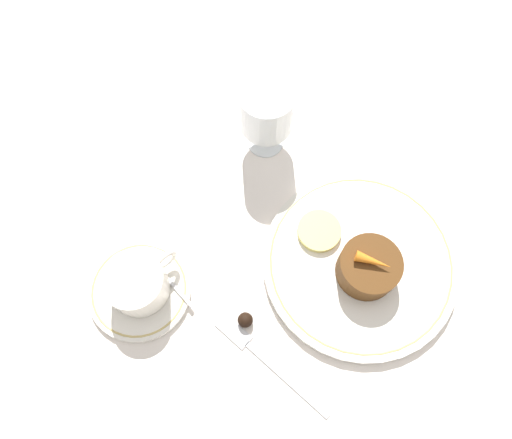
{
  "coord_description": "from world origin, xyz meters",
  "views": [
    {
      "loc": [
        -0.22,
        -0.09,
        0.69
      ],
      "look_at": [
        -0.06,
        0.09,
        0.04
      ],
      "focal_mm": 35.0,
      "sensor_mm": 36.0,
      "label": 1
    }
  ],
  "objects_px": {
    "wine_glass": "(267,112)",
    "dessert_cake": "(368,268)",
    "fork": "(260,355)",
    "coffee_cup": "(137,283)",
    "dinner_plate": "(360,263)"
  },
  "relations": [
    {
      "from": "fork",
      "to": "dessert_cake",
      "type": "xyz_separation_m",
      "value": [
        0.18,
        -0.01,
        0.03
      ]
    },
    {
      "from": "dinner_plate",
      "to": "wine_glass",
      "type": "height_order",
      "value": "wine_glass"
    },
    {
      "from": "coffee_cup",
      "to": "wine_glass",
      "type": "height_order",
      "value": "wine_glass"
    },
    {
      "from": "wine_glass",
      "to": "dessert_cake",
      "type": "xyz_separation_m",
      "value": [
        -0.04,
        -0.25,
        -0.05
      ]
    },
    {
      "from": "dessert_cake",
      "to": "fork",
      "type": "bearing_deg",
      "value": 175.64
    },
    {
      "from": "dessert_cake",
      "to": "coffee_cup",
      "type": "bearing_deg",
      "value": 142.76
    },
    {
      "from": "dinner_plate",
      "to": "coffee_cup",
      "type": "relative_size",
      "value": 2.56
    },
    {
      "from": "dessert_cake",
      "to": "wine_glass",
      "type": "bearing_deg",
      "value": 81.19
    },
    {
      "from": "fork",
      "to": "dinner_plate",
      "type": "bearing_deg",
      "value": -0.01
    },
    {
      "from": "dinner_plate",
      "to": "wine_glass",
      "type": "distance_m",
      "value": 0.25
    },
    {
      "from": "wine_glass",
      "to": "dessert_cake",
      "type": "distance_m",
      "value": 0.26
    },
    {
      "from": "dinner_plate",
      "to": "fork",
      "type": "xyz_separation_m",
      "value": [
        -0.19,
        0.0,
        -0.01
      ]
    },
    {
      "from": "wine_glass",
      "to": "dessert_cake",
      "type": "height_order",
      "value": "wine_glass"
    },
    {
      "from": "coffee_cup",
      "to": "fork",
      "type": "distance_m",
      "value": 0.19
    },
    {
      "from": "coffee_cup",
      "to": "wine_glass",
      "type": "relative_size",
      "value": 0.84
    }
  ]
}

